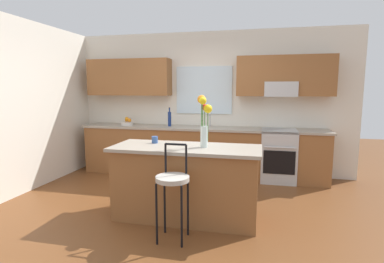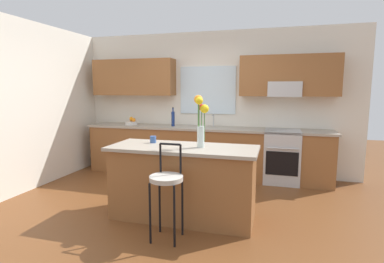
{
  "view_description": "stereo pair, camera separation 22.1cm",
  "coord_description": "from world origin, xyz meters",
  "px_view_note": "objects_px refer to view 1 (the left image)",
  "views": [
    {
      "loc": [
        1.08,
        -3.74,
        1.63
      ],
      "look_at": [
        0.1,
        0.55,
        1.0
      ],
      "focal_mm": 28.06,
      "sensor_mm": 36.0,
      "label": 1
    },
    {
      "loc": [
        1.3,
        -3.68,
        1.63
      ],
      "look_at": [
        0.1,
        0.55,
        1.0
      ],
      "focal_mm": 28.06,
      "sensor_mm": 36.0,
      "label": 2
    }
  ],
  "objects_px": {
    "flower_vase": "(204,117)",
    "bottle_olive_oil": "(170,119)",
    "oven_range": "(278,155)",
    "fruit_bowl_oranges": "(127,123)",
    "kitchen_island": "(186,182)",
    "mug_ceramic": "(155,140)",
    "bar_stool_near": "(173,183)"
  },
  "relations": [
    {
      "from": "flower_vase",
      "to": "bottle_olive_oil",
      "type": "height_order",
      "value": "flower_vase"
    },
    {
      "from": "kitchen_island",
      "to": "flower_vase",
      "type": "distance_m",
      "value": 0.86
    },
    {
      "from": "flower_vase",
      "to": "bottle_olive_oil",
      "type": "bearing_deg",
      "value": 118.42
    },
    {
      "from": "fruit_bowl_oranges",
      "to": "bottle_olive_oil",
      "type": "xyz_separation_m",
      "value": [
        0.88,
        -0.0,
        0.1
      ]
    },
    {
      "from": "flower_vase",
      "to": "oven_range",
      "type": "bearing_deg",
      "value": 62.14
    },
    {
      "from": "kitchen_island",
      "to": "oven_range",
      "type": "bearing_deg",
      "value": 57.1
    },
    {
      "from": "kitchen_island",
      "to": "fruit_bowl_oranges",
      "type": "height_order",
      "value": "fruit_bowl_oranges"
    },
    {
      "from": "fruit_bowl_oranges",
      "to": "bottle_olive_oil",
      "type": "relative_size",
      "value": 0.67
    },
    {
      "from": "oven_range",
      "to": "mug_ceramic",
      "type": "height_order",
      "value": "mug_ceramic"
    },
    {
      "from": "kitchen_island",
      "to": "bar_stool_near",
      "type": "xyz_separation_m",
      "value": [
        0.0,
        -0.58,
        0.17
      ]
    },
    {
      "from": "oven_range",
      "to": "fruit_bowl_oranges",
      "type": "distance_m",
      "value": 2.94
    },
    {
      "from": "bar_stool_near",
      "to": "flower_vase",
      "type": "xyz_separation_m",
      "value": [
        0.23,
        0.59,
        0.66
      ]
    },
    {
      "from": "bar_stool_near",
      "to": "bottle_olive_oil",
      "type": "xyz_separation_m",
      "value": [
        -0.8,
        2.48,
        0.43
      ]
    },
    {
      "from": "fruit_bowl_oranges",
      "to": "bottle_olive_oil",
      "type": "bearing_deg",
      "value": -0.21
    },
    {
      "from": "mug_ceramic",
      "to": "bottle_olive_oil",
      "type": "distance_m",
      "value": 1.8
    },
    {
      "from": "bar_stool_near",
      "to": "bottle_olive_oil",
      "type": "relative_size",
      "value": 2.9
    },
    {
      "from": "mug_ceramic",
      "to": "kitchen_island",
      "type": "bearing_deg",
      "value": -16.87
    },
    {
      "from": "bar_stool_near",
      "to": "mug_ceramic",
      "type": "bearing_deg",
      "value": 122.44
    },
    {
      "from": "kitchen_island",
      "to": "bar_stool_near",
      "type": "distance_m",
      "value": 0.6
    },
    {
      "from": "oven_range",
      "to": "bottle_olive_oil",
      "type": "bearing_deg",
      "value": 179.3
    },
    {
      "from": "oven_range",
      "to": "flower_vase",
      "type": "relative_size",
      "value": 1.45
    },
    {
      "from": "oven_range",
      "to": "bottle_olive_oil",
      "type": "distance_m",
      "value": 2.11
    },
    {
      "from": "fruit_bowl_oranges",
      "to": "oven_range",
      "type": "bearing_deg",
      "value": -0.55
    },
    {
      "from": "kitchen_island",
      "to": "bottle_olive_oil",
      "type": "height_order",
      "value": "bottle_olive_oil"
    },
    {
      "from": "oven_range",
      "to": "fruit_bowl_oranges",
      "type": "bearing_deg",
      "value": 179.45
    },
    {
      "from": "flower_vase",
      "to": "mug_ceramic",
      "type": "bearing_deg",
      "value": 169.21
    },
    {
      "from": "fruit_bowl_oranges",
      "to": "bottle_olive_oil",
      "type": "height_order",
      "value": "bottle_olive_oil"
    },
    {
      "from": "oven_range",
      "to": "flower_vase",
      "type": "xyz_separation_m",
      "value": [
        -0.99,
        -1.87,
        0.84
      ]
    },
    {
      "from": "flower_vase",
      "to": "bottle_olive_oil",
      "type": "distance_m",
      "value": 2.17
    },
    {
      "from": "oven_range",
      "to": "bar_stool_near",
      "type": "bearing_deg",
      "value": -116.32
    },
    {
      "from": "bar_stool_near",
      "to": "bottle_olive_oil",
      "type": "distance_m",
      "value": 2.64
    },
    {
      "from": "fruit_bowl_oranges",
      "to": "kitchen_island",
      "type": "bearing_deg",
      "value": -48.7
    }
  ]
}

